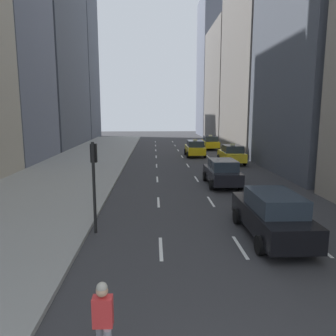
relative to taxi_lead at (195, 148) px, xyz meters
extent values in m
cube|color=gray|center=(-11.00, -5.25, -0.81)|extent=(8.00, 66.00, 0.15)
cube|color=white|center=(-4.20, -24.25, -0.87)|extent=(0.12, 2.00, 0.01)
cube|color=white|center=(-4.20, -18.25, -0.87)|extent=(0.12, 2.00, 0.01)
cube|color=white|center=(-4.20, -12.25, -0.87)|extent=(0.12, 2.00, 0.01)
cube|color=white|center=(-4.20, -6.25, -0.87)|extent=(0.12, 2.00, 0.01)
cube|color=white|center=(-4.20, -0.25, -0.87)|extent=(0.12, 2.00, 0.01)
cube|color=white|center=(-4.20, 5.75, -0.87)|extent=(0.12, 2.00, 0.01)
cube|color=white|center=(-4.20, 11.75, -0.87)|extent=(0.12, 2.00, 0.01)
cube|color=white|center=(-4.20, 17.75, -0.87)|extent=(0.12, 2.00, 0.01)
cube|color=white|center=(-1.40, -24.25, -0.87)|extent=(0.12, 2.00, 0.01)
cube|color=white|center=(-1.40, -18.25, -0.87)|extent=(0.12, 2.00, 0.01)
cube|color=white|center=(-1.40, -12.25, -0.87)|extent=(0.12, 2.00, 0.01)
cube|color=white|center=(-1.40, -6.25, -0.87)|extent=(0.12, 2.00, 0.01)
cube|color=white|center=(-1.40, -0.25, -0.87)|extent=(0.12, 2.00, 0.01)
cube|color=white|center=(-1.40, 5.75, -0.87)|extent=(0.12, 2.00, 0.01)
cube|color=white|center=(-1.40, 11.75, -0.87)|extent=(0.12, 2.00, 0.01)
cube|color=white|center=(-1.40, 17.75, -0.87)|extent=(0.12, 2.00, 0.01)
cube|color=white|center=(1.40, -24.25, -0.87)|extent=(0.12, 2.00, 0.01)
cube|color=white|center=(1.40, -18.25, -0.87)|extent=(0.12, 2.00, 0.01)
cube|color=white|center=(1.40, -12.25, -0.87)|extent=(0.12, 2.00, 0.01)
cube|color=white|center=(1.40, -6.25, -0.87)|extent=(0.12, 2.00, 0.01)
cube|color=white|center=(1.40, -0.25, -0.87)|extent=(0.12, 2.00, 0.01)
cube|color=white|center=(1.40, 5.75, -0.87)|extent=(0.12, 2.00, 0.01)
cube|color=white|center=(1.40, 11.75, -0.87)|extent=(0.12, 2.00, 0.01)
cube|color=white|center=(1.40, 17.75, -0.87)|extent=(0.12, 2.00, 0.01)
cube|color=#4C515B|center=(-18.00, 11.89, 10.64)|extent=(6.00, 17.87, 23.03)
cube|color=#4C515B|center=(-18.00, 26.46, 12.24)|extent=(6.00, 10.17, 26.23)
cube|color=slate|center=(8.00, 4.94, 13.29)|extent=(6.00, 14.16, 28.35)
cube|color=slate|center=(8.00, 19.74, 8.33)|extent=(6.00, 14.33, 18.43)
cube|color=slate|center=(8.00, 33.07, 12.62)|extent=(6.00, 11.33, 27.01)
cube|color=yellow|center=(0.00, 0.07, -0.17)|extent=(1.80, 4.40, 0.76)
cube|color=#28333D|center=(0.00, -0.19, 0.53)|extent=(1.58, 2.29, 0.64)
cube|color=#F2E599|center=(0.00, -0.19, 0.92)|extent=(0.44, 0.20, 0.14)
cylinder|color=black|center=(-0.90, 1.43, -0.55)|extent=(0.22, 0.66, 0.66)
cylinder|color=black|center=(0.90, 1.43, -0.55)|extent=(0.22, 0.66, 0.66)
cylinder|color=black|center=(-0.90, -1.29, -0.55)|extent=(0.22, 0.66, 0.66)
cylinder|color=black|center=(0.90, -1.29, -0.55)|extent=(0.22, 0.66, 0.66)
cube|color=yellow|center=(2.80, -5.08, -0.17)|extent=(1.80, 4.40, 0.76)
cube|color=#28333D|center=(2.80, -5.34, 0.53)|extent=(1.58, 2.29, 0.64)
cube|color=#F2E599|center=(2.80, -5.34, 0.92)|extent=(0.44, 0.20, 0.14)
cylinder|color=black|center=(1.90, -3.71, -0.55)|extent=(0.22, 0.66, 0.66)
cylinder|color=black|center=(3.70, -3.71, -0.55)|extent=(0.22, 0.66, 0.66)
cylinder|color=black|center=(1.90, -6.44, -0.55)|extent=(0.22, 0.66, 0.66)
cylinder|color=black|center=(3.70, -6.44, -0.55)|extent=(0.22, 0.66, 0.66)
cube|color=yellow|center=(2.80, 6.80, -0.17)|extent=(1.80, 4.40, 0.76)
cube|color=#28333D|center=(2.80, 6.53, 0.53)|extent=(1.58, 2.29, 0.64)
cube|color=#F2E599|center=(2.80, 6.53, 0.92)|extent=(0.44, 0.20, 0.14)
cylinder|color=black|center=(1.90, 8.16, -0.55)|extent=(0.22, 0.66, 0.66)
cylinder|color=black|center=(3.70, 8.16, -0.55)|extent=(0.22, 0.66, 0.66)
cylinder|color=black|center=(1.90, 5.43, -0.55)|extent=(0.22, 0.66, 0.66)
cylinder|color=black|center=(3.70, 5.43, -0.55)|extent=(0.22, 0.66, 0.66)
cube|color=black|center=(0.00, -14.25, -0.18)|extent=(1.80, 4.44, 0.74)
cube|color=#28333D|center=(0.00, -14.51, 0.51)|extent=(1.58, 2.31, 0.64)
cylinder|color=black|center=(-0.90, -12.87, -0.55)|extent=(0.22, 0.66, 0.66)
cylinder|color=black|center=(0.90, -12.87, -0.55)|extent=(0.22, 0.66, 0.66)
cylinder|color=black|center=(-0.90, -15.62, -0.55)|extent=(0.22, 0.66, 0.66)
cylinder|color=black|center=(0.90, -15.62, -0.55)|extent=(0.22, 0.66, 0.66)
cube|color=black|center=(0.00, -23.32, -0.14)|extent=(1.80, 4.99, 0.83)
cube|color=#28333D|center=(0.00, -23.62, 0.60)|extent=(1.58, 2.59, 0.64)
cylinder|color=black|center=(-0.90, -21.78, -0.55)|extent=(0.22, 0.66, 0.66)
cylinder|color=black|center=(0.90, -21.78, -0.55)|extent=(0.22, 0.66, 0.66)
cylinder|color=black|center=(-0.90, -24.87, -0.55)|extent=(0.22, 0.66, 0.66)
cylinder|color=black|center=(0.90, -24.87, -0.55)|extent=(0.22, 0.66, 0.66)
cube|color=red|center=(-5.35, -29.66, 0.30)|extent=(0.36, 0.22, 0.56)
sphere|color=tan|center=(-5.35, -29.66, 0.70)|extent=(0.22, 0.22, 0.22)
sphere|color=#B2AD9E|center=(-5.35, -29.66, 0.76)|extent=(0.20, 0.20, 0.20)
cylinder|color=black|center=(-6.75, -22.57, 0.92)|extent=(0.12, 0.12, 3.60)
cube|color=black|center=(-6.75, -22.39, 2.27)|extent=(0.24, 0.20, 0.72)
sphere|color=red|center=(-6.75, -22.28, 2.50)|extent=(0.14, 0.14, 0.14)
sphere|color=#4C3F14|center=(-6.75, -22.28, 2.27)|extent=(0.14, 0.14, 0.14)
sphere|color=#198C2D|center=(-6.75, -22.28, 2.04)|extent=(0.14, 0.14, 0.14)
camera|label=1|loc=(-4.41, -35.05, 3.82)|focal=35.00mm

